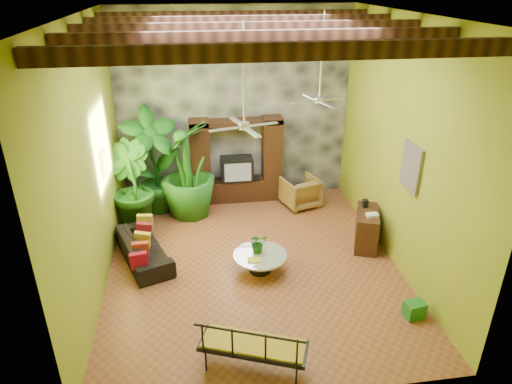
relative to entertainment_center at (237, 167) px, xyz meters
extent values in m
plane|color=brown|center=(0.00, -3.14, -0.97)|extent=(7.00, 7.00, 0.00)
cube|color=silver|center=(0.00, -3.14, 4.03)|extent=(6.00, 7.00, 0.02)
cube|color=olive|center=(0.00, 0.36, 1.53)|extent=(6.00, 0.02, 5.00)
cube|color=olive|center=(-3.00, -3.14, 1.53)|extent=(0.02, 7.00, 5.00)
cube|color=olive|center=(3.00, -3.14, 1.53)|extent=(0.02, 7.00, 5.00)
cube|color=#323539|center=(0.00, 0.30, 1.53)|extent=(5.98, 0.10, 4.98)
cube|color=#3D1F13|center=(0.00, -5.74, 3.81)|extent=(5.95, 0.16, 0.22)
cube|color=#3D1F13|center=(0.00, -4.44, 3.81)|extent=(5.95, 0.16, 0.22)
cube|color=#3D1F13|center=(0.00, -3.14, 3.81)|extent=(5.95, 0.16, 0.22)
cube|color=#3D1F13|center=(0.00, -1.84, 3.81)|extent=(5.95, 0.16, 0.22)
cube|color=#3D1F13|center=(0.00, -0.54, 3.81)|extent=(5.95, 0.16, 0.22)
cube|color=black|center=(0.00, 0.00, -0.67)|extent=(2.40, 0.50, 0.60)
cube|color=black|center=(-0.95, 0.00, 0.33)|extent=(0.50, 0.48, 2.00)
cube|color=black|center=(0.95, 0.00, 0.33)|extent=(0.50, 0.48, 2.00)
cube|color=black|center=(0.00, 0.00, 1.23)|extent=(2.40, 0.48, 0.12)
cube|color=black|center=(0.00, -0.02, -0.05)|extent=(0.85, 0.52, 0.62)
cube|color=#8C99A8|center=(0.00, -0.29, -0.05)|extent=(0.70, 0.02, 0.50)
cylinder|color=silver|center=(-0.20, -3.54, 3.13)|extent=(0.04, 0.04, 1.80)
cylinder|color=silver|center=(-0.20, -3.54, 2.23)|extent=(0.18, 0.18, 0.12)
cube|color=silver|center=(0.15, -3.44, 2.21)|extent=(0.58, 0.26, 0.01)
cube|color=silver|center=(-0.29, -3.19, 2.21)|extent=(0.26, 0.58, 0.01)
cube|color=silver|center=(-0.55, -3.63, 2.21)|extent=(0.58, 0.26, 0.01)
cube|color=silver|center=(-0.11, -3.88, 2.21)|extent=(0.26, 0.58, 0.01)
cylinder|color=silver|center=(1.60, -1.94, 3.13)|extent=(0.04, 0.04, 1.80)
cylinder|color=silver|center=(1.60, -1.94, 2.23)|extent=(0.18, 0.18, 0.12)
cube|color=silver|center=(1.95, -1.84, 2.21)|extent=(0.58, 0.26, 0.01)
cube|color=silver|center=(1.51, -1.59, 2.21)|extent=(0.26, 0.58, 0.01)
cube|color=silver|center=(1.25, -2.03, 2.21)|extent=(0.58, 0.26, 0.01)
cube|color=silver|center=(1.69, -2.28, 2.21)|extent=(0.26, 0.58, 0.01)
cube|color=gold|center=(-2.96, -2.14, 1.13)|extent=(0.06, 0.32, 0.55)
cube|color=#2B619F|center=(2.96, -3.74, 1.33)|extent=(0.06, 0.70, 0.90)
imported|color=black|center=(-2.32, -2.64, -0.67)|extent=(1.42, 2.14, 0.58)
imported|color=brown|center=(1.62, -0.61, -0.57)|extent=(1.07, 1.09, 0.80)
imported|color=#1A651C|center=(-2.13, -0.42, 0.42)|extent=(1.73, 1.48, 2.77)
imported|color=#1C5717|center=(-2.65, -1.17, 0.12)|extent=(1.50, 1.53, 2.16)
imported|color=#22691B|center=(-1.29, -0.67, 0.26)|extent=(1.82, 1.82, 2.45)
cylinder|color=black|center=(0.11, -3.42, -0.79)|extent=(0.47, 0.47, 0.36)
cylinder|color=#B6C2BC|center=(0.11, -3.42, -0.59)|extent=(1.11, 1.11, 0.04)
imported|color=#1C5B18|center=(0.08, -3.31, -0.36)|extent=(0.45, 0.42, 0.41)
cube|color=yellow|center=(-0.05, -3.62, -0.55)|extent=(0.28, 0.22, 0.03)
cube|color=black|center=(-0.39, -5.99, -0.52)|extent=(1.75, 1.12, 0.07)
cube|color=gold|center=(-0.39, -5.99, -0.48)|extent=(1.65, 1.04, 0.06)
cube|color=black|center=(-0.39, -6.29, -0.25)|extent=(1.56, 0.64, 0.54)
cube|color=#3A1E12|center=(2.65, -2.76, -0.54)|extent=(0.81, 1.16, 0.85)
cube|color=#207A35|center=(2.65, -5.22, -0.81)|extent=(0.39, 0.31, 0.31)
camera|label=1|loc=(-1.11, -11.24, 4.64)|focal=32.00mm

